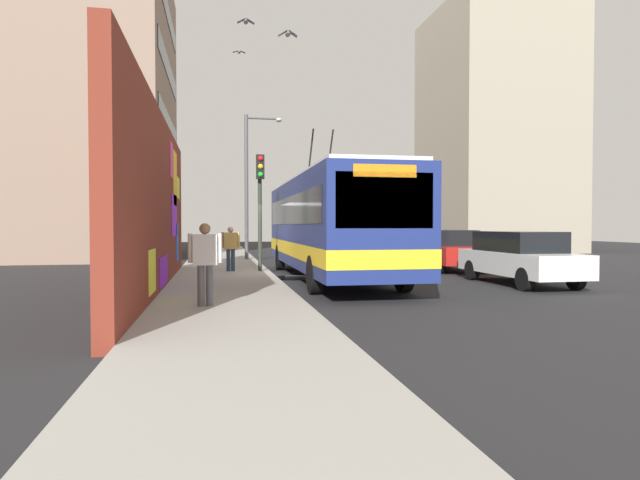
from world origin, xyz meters
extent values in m
plane|color=#232326|center=(0.00, 0.00, 0.00)|extent=(80.00, 80.00, 0.00)
cube|color=#9E9B93|center=(0.00, 1.60, 0.07)|extent=(48.00, 3.20, 0.15)
cube|color=maroon|center=(-4.01, 3.35, 2.31)|extent=(13.98, 0.30, 4.62)
cube|color=#8C19D8|center=(-4.28, 3.19, 0.60)|extent=(2.09, 0.02, 0.74)
cube|color=#F2338C|center=(-1.57, 3.19, 3.75)|extent=(0.90, 0.02, 1.08)
cube|color=yellow|center=(-0.21, 3.19, 3.31)|extent=(1.43, 0.02, 1.78)
cube|color=#8C19D8|center=(-0.61, 3.19, 2.08)|extent=(2.09, 0.02, 1.35)
cube|color=blue|center=(0.54, 3.19, 1.18)|extent=(0.85, 0.02, 1.27)
cube|color=yellow|center=(1.20, 3.19, 3.08)|extent=(1.14, 0.02, 0.75)
cube|color=yellow|center=(-6.76, 3.19, 0.79)|extent=(1.18, 0.02, 0.93)
cube|color=gray|center=(13.85, 9.20, 8.41)|extent=(13.37, 9.26, 16.83)
cube|color=black|center=(13.85, 4.55, 4.40)|extent=(11.36, 0.04, 1.10)
cube|color=black|center=(13.85, 4.55, 7.60)|extent=(11.36, 0.04, 1.10)
cube|color=black|center=(13.85, 4.55, 10.80)|extent=(11.36, 0.04, 1.10)
cube|color=black|center=(13.85, 4.55, 14.00)|extent=(11.36, 0.04, 1.10)
cube|color=#9E937F|center=(15.67, -17.00, 8.20)|extent=(8.95, 8.29, 16.40)
cube|color=black|center=(15.67, -21.17, 4.40)|extent=(7.61, 0.04, 1.10)
cube|color=black|center=(15.67, -21.17, 7.60)|extent=(7.61, 0.04, 1.10)
cube|color=black|center=(15.67, -21.17, 10.80)|extent=(7.61, 0.04, 1.10)
cube|color=black|center=(15.67, -21.17, 14.00)|extent=(7.61, 0.04, 1.10)
cube|color=navy|center=(-1.27, -1.80, 1.83)|extent=(11.83, 2.64, 2.76)
cube|color=silver|center=(-1.27, -1.80, 3.27)|extent=(11.36, 2.43, 0.12)
cube|color=yellow|center=(-1.27, -1.80, 1.00)|extent=(11.85, 2.66, 0.44)
cube|color=black|center=(-7.17, -1.80, 2.32)|extent=(0.04, 2.24, 1.24)
cube|color=black|center=(-1.27, -1.80, 2.25)|extent=(10.88, 2.67, 0.88)
cube|color=orange|center=(-7.16, -1.80, 2.96)|extent=(0.06, 1.45, 0.28)
cylinder|color=black|center=(0.50, -2.15, 4.11)|extent=(1.43, 0.06, 2.00)
cylinder|color=black|center=(0.50, -1.45, 4.11)|extent=(1.43, 0.06, 2.00)
cylinder|color=black|center=(-5.06, -3.00, 0.50)|extent=(1.00, 0.28, 1.00)
cylinder|color=black|center=(-5.06, -0.60, 0.50)|extent=(1.00, 0.28, 1.00)
cylinder|color=black|center=(2.51, -3.00, 0.50)|extent=(1.00, 0.28, 1.00)
cylinder|color=black|center=(2.51, -0.60, 0.50)|extent=(1.00, 0.28, 1.00)
cube|color=white|center=(-4.00, -7.00, 0.65)|extent=(4.61, 1.73, 0.66)
cube|color=black|center=(-3.91, -7.00, 1.28)|extent=(2.77, 1.55, 0.60)
cylinder|color=black|center=(-5.52, -7.76, 0.32)|extent=(0.64, 0.22, 0.64)
cylinder|color=black|center=(-5.52, -6.24, 0.32)|extent=(0.64, 0.22, 0.64)
cylinder|color=black|center=(-2.48, -7.76, 0.32)|extent=(0.64, 0.22, 0.64)
cylinder|color=black|center=(-2.48, -6.24, 0.32)|extent=(0.64, 0.22, 0.64)
cube|color=#B21E19|center=(1.43, -7.00, 0.65)|extent=(4.66, 1.90, 0.66)
cube|color=black|center=(1.52, -7.00, 1.28)|extent=(2.80, 1.71, 0.60)
cylinder|color=black|center=(-0.11, -7.85, 0.32)|extent=(0.64, 0.22, 0.64)
cylinder|color=black|center=(-0.11, -6.15, 0.32)|extent=(0.64, 0.22, 0.64)
cylinder|color=black|center=(2.97, -7.85, 0.32)|extent=(0.64, 0.22, 0.64)
cylinder|color=black|center=(2.97, -6.15, 0.32)|extent=(0.64, 0.22, 0.64)
cube|color=#B7B7BC|center=(7.41, -7.00, 0.65)|extent=(4.57, 1.81, 0.66)
cube|color=black|center=(7.51, -7.00, 1.28)|extent=(2.74, 1.63, 0.60)
cylinder|color=black|center=(5.91, -7.81, 0.32)|extent=(0.64, 0.22, 0.64)
cylinder|color=black|center=(5.91, -6.19, 0.32)|extent=(0.64, 0.22, 0.64)
cylinder|color=black|center=(8.92, -7.81, 0.32)|extent=(0.64, 0.22, 0.64)
cylinder|color=black|center=(8.92, -6.19, 0.32)|extent=(0.64, 0.22, 0.64)
cube|color=navy|center=(13.79, -7.00, 0.65)|extent=(4.09, 1.76, 0.66)
cube|color=black|center=(13.87, -7.00, 1.28)|extent=(2.45, 1.58, 0.60)
cylinder|color=black|center=(12.44, -7.78, 0.32)|extent=(0.64, 0.22, 0.64)
cylinder|color=black|center=(12.44, -6.22, 0.32)|extent=(0.64, 0.22, 0.64)
cylinder|color=black|center=(15.14, -7.78, 0.32)|extent=(0.64, 0.22, 0.64)
cylinder|color=black|center=(15.14, -6.22, 0.32)|extent=(0.64, 0.22, 0.64)
cylinder|color=#2D3F59|center=(0.60, 1.29, 0.54)|extent=(0.14, 0.14, 0.78)
cylinder|color=#2D3F59|center=(0.60, 1.45, 0.54)|extent=(0.14, 0.14, 0.78)
cube|color=gold|center=(0.60, 1.37, 1.22)|extent=(0.22, 0.45, 0.58)
cylinder|color=gold|center=(0.60, 1.09, 1.25)|extent=(0.09, 0.09, 0.55)
cylinder|color=gold|center=(0.60, 1.65, 1.25)|extent=(0.09, 0.09, 0.55)
sphere|color=tan|center=(0.60, 1.37, 1.62)|extent=(0.21, 0.21, 0.21)
cylinder|color=#595960|center=(-7.60, 2.00, 0.56)|extent=(0.14, 0.14, 0.82)
cylinder|color=#595960|center=(-7.60, 2.16, 0.56)|extent=(0.14, 0.14, 0.82)
cube|color=silver|center=(-7.60, 2.08, 1.28)|extent=(0.22, 0.48, 0.61)
cylinder|color=silver|center=(-7.60, 1.79, 1.31)|extent=(0.09, 0.09, 0.58)
cylinder|color=silver|center=(-7.60, 2.37, 1.31)|extent=(0.09, 0.09, 0.58)
sphere|color=#936B4C|center=(-7.60, 2.08, 1.69)|extent=(0.22, 0.22, 0.22)
cylinder|color=#2D382D|center=(0.48, 0.35, 2.20)|extent=(0.14, 0.14, 4.10)
cube|color=black|center=(0.26, 0.35, 3.80)|extent=(0.20, 0.28, 0.84)
sphere|color=red|center=(0.15, 0.35, 4.08)|extent=(0.18, 0.18, 0.18)
sphere|color=yellow|center=(0.15, 0.35, 3.80)|extent=(0.18, 0.18, 0.18)
sphere|color=green|center=(0.15, 0.35, 3.52)|extent=(0.18, 0.18, 0.18)
cylinder|color=#4C4C51|center=(7.31, 0.45, 3.59)|extent=(0.18, 0.18, 6.87)
cylinder|color=#4C4C51|center=(7.31, -0.33, 6.87)|extent=(0.10, 1.56, 0.10)
ellipsoid|color=silver|center=(7.31, -1.11, 6.82)|extent=(0.44, 0.28, 0.20)
ellipsoid|color=slate|center=(-3.62, -0.12, 7.06)|extent=(0.32, 0.14, 0.12)
cube|color=slate|center=(-3.62, -0.26, 7.09)|extent=(0.20, 0.25, 0.17)
cube|color=slate|center=(-3.62, 0.02, 7.09)|extent=(0.20, 0.25, 0.17)
ellipsoid|color=slate|center=(-1.50, 0.92, 8.10)|extent=(0.32, 0.14, 0.12)
cube|color=slate|center=(-1.50, 0.78, 8.13)|extent=(0.20, 0.26, 0.15)
cube|color=slate|center=(-1.50, 1.06, 8.13)|extent=(0.20, 0.26, 0.15)
ellipsoid|color=gray|center=(5.19, 0.86, 9.28)|extent=(0.32, 0.14, 0.12)
cube|color=gray|center=(5.19, 0.72, 9.31)|extent=(0.20, 0.27, 0.11)
cube|color=gray|center=(5.19, 1.00, 9.31)|extent=(0.20, 0.27, 0.11)
cylinder|color=black|center=(-0.72, -0.60, 0.00)|extent=(1.74, 1.74, 0.00)
camera|label=1|loc=(-18.56, 1.85, 1.76)|focal=30.21mm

